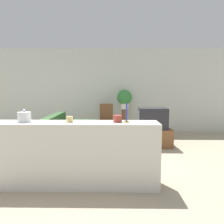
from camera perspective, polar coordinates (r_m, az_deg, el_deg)
The scene contains 13 objects.
ground_plane at distance 4.00m, azimuth -8.04°, elevation -14.84°, with size 14.00×14.00×0.00m, color tan.
wall_back at distance 7.14m, azimuth -3.94°, elevation 5.58°, with size 9.00×0.06×2.70m.
couch at distance 5.20m, azimuth -11.75°, elevation -6.78°, with size 1.00×2.07×0.79m.
tv_stand at distance 5.52m, azimuth 10.47°, elevation -6.52°, with size 0.91×0.58×0.45m.
television at distance 5.44m, azimuth 10.50°, elevation -1.63°, with size 0.71×0.44×0.51m.
wooden_chair at distance 6.57m, azimuth -1.52°, elevation -1.67°, with size 0.44×0.44×0.97m.
plant_stand at distance 6.85m, azimuth 3.25°, elevation -2.48°, with size 0.16×0.16×0.79m.
potted_plant at distance 6.77m, azimuth 3.28°, elevation 3.65°, with size 0.46×0.46×0.60m.
foreground_counter at distance 3.29m, azimuth -9.82°, elevation -10.85°, with size 2.44×0.44×0.95m.
decorative_bowl at distance 3.38m, azimuth -21.95°, elevation -1.22°, with size 0.19×0.19×0.19m.
candle_jar at distance 3.18m, azimuth -11.01°, elevation -1.90°, with size 0.10×0.10×0.08m.
candlestick at distance 3.11m, azimuth 3.82°, elevation -1.04°, with size 0.07×0.07×0.27m.
coffee_tin at distance 3.12m, azimuth 1.48°, elevation -1.78°, with size 0.12×0.12×0.10m.
Camera 1 is at (0.60, -3.68, 1.44)m, focal length 35.00 mm.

